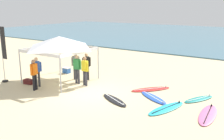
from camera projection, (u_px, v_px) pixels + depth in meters
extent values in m
plane|color=beige|center=(87.00, 92.00, 13.73)|extent=(80.00, 80.00, 0.00)
cube|color=teal|center=(217.00, 36.00, 38.46)|extent=(80.00, 36.00, 0.10)
cylinder|color=#B7B7BC|center=(20.00, 66.00, 15.19)|extent=(0.07, 0.07, 2.05)
cylinder|color=#B7B7BC|center=(60.00, 74.00, 13.40)|extent=(0.07, 0.07, 2.05)
cylinder|color=#B7B7BC|center=(60.00, 57.00, 17.87)|extent=(0.07, 0.07, 2.05)
cylinder|color=#B7B7BC|center=(98.00, 63.00, 16.07)|extent=(0.07, 0.07, 2.05)
cube|color=white|center=(38.00, 53.00, 14.07)|extent=(3.32, 0.03, 0.18)
cube|color=white|center=(78.00, 46.00, 16.74)|extent=(3.32, 0.03, 0.18)
cube|color=white|center=(41.00, 47.00, 16.30)|extent=(0.03, 3.32, 0.18)
cube|color=white|center=(81.00, 52.00, 14.51)|extent=(0.03, 3.32, 0.18)
pyramid|color=white|center=(59.00, 42.00, 15.30)|extent=(3.44, 3.44, 0.70)
ellipsoid|color=#23B2CC|center=(166.00, 108.00, 11.47)|extent=(1.24, 2.42, 0.07)
cube|color=black|center=(166.00, 108.00, 11.46)|extent=(0.58, 1.92, 0.01)
cone|color=black|center=(179.00, 101.00, 12.05)|extent=(0.09, 0.09, 0.12)
ellipsoid|color=#19847F|center=(199.00, 99.00, 12.62)|extent=(1.28, 1.90, 0.07)
cube|color=white|center=(199.00, 98.00, 12.61)|extent=(0.74, 1.44, 0.01)
cone|color=white|center=(210.00, 95.00, 12.96)|extent=(0.09, 0.09, 0.12)
ellipsoid|color=red|center=(151.00, 89.00, 14.11)|extent=(1.91, 2.17, 0.07)
cube|color=white|center=(151.00, 89.00, 14.10)|extent=(1.25, 1.55, 0.01)
cone|color=white|center=(166.00, 86.00, 14.36)|extent=(0.09, 0.09, 0.12)
ellipsoid|color=blue|center=(153.00, 98.00, 12.81)|extent=(2.04, 1.56, 0.07)
cube|color=white|center=(153.00, 97.00, 12.80)|extent=(1.51, 0.97, 0.01)
cone|color=white|center=(163.00, 101.00, 12.04)|extent=(0.09, 0.09, 0.12)
ellipsoid|color=black|center=(114.00, 100.00, 12.49)|extent=(2.05, 1.40, 0.07)
cube|color=white|center=(114.00, 99.00, 12.48)|extent=(1.55, 0.82, 0.01)
cone|color=white|center=(123.00, 104.00, 11.76)|extent=(0.09, 0.09, 0.12)
ellipsoid|color=pink|center=(208.00, 115.00, 10.82)|extent=(0.87, 2.48, 0.07)
cube|color=black|center=(208.00, 114.00, 10.81)|extent=(0.23, 2.06, 0.01)
cone|color=black|center=(212.00, 105.00, 11.64)|extent=(0.09, 0.09, 0.12)
cylinder|color=black|center=(34.00, 83.00, 13.91)|extent=(0.13, 0.13, 0.88)
cylinder|color=black|center=(36.00, 82.00, 14.07)|extent=(0.13, 0.13, 0.88)
cube|color=orange|center=(34.00, 69.00, 13.81)|extent=(0.28, 0.39, 0.60)
sphere|color=#9E7051|center=(33.00, 62.00, 13.70)|extent=(0.21, 0.21, 0.21)
cylinder|color=orange|center=(31.00, 71.00, 13.61)|extent=(0.09, 0.09, 0.54)
cylinder|color=orange|center=(37.00, 69.00, 14.01)|extent=(0.09, 0.09, 0.54)
cylinder|color=#383842|center=(79.00, 76.00, 15.13)|extent=(0.13, 0.13, 0.88)
cylinder|color=#383842|center=(76.00, 76.00, 15.21)|extent=(0.13, 0.13, 0.88)
cube|color=#2D8C47|center=(77.00, 64.00, 14.99)|extent=(0.38, 0.26, 0.60)
sphere|color=beige|center=(77.00, 57.00, 14.89)|extent=(0.21, 0.21, 0.21)
cylinder|color=#2D8C47|center=(80.00, 65.00, 14.89)|extent=(0.09, 0.09, 0.54)
cylinder|color=#2D8C47|center=(74.00, 64.00, 15.10)|extent=(0.09, 0.09, 0.54)
cylinder|color=#2D2D33|center=(36.00, 79.00, 14.56)|extent=(0.13, 0.13, 0.88)
cylinder|color=#2D2D33|center=(39.00, 79.00, 14.61)|extent=(0.13, 0.13, 0.88)
cube|color=#2851B2|center=(37.00, 67.00, 14.40)|extent=(0.40, 0.42, 0.60)
sphere|color=beige|center=(36.00, 59.00, 14.30)|extent=(0.21, 0.21, 0.21)
cylinder|color=#2851B2|center=(32.00, 67.00, 14.34)|extent=(0.09, 0.09, 0.54)
cylinder|color=#2851B2|center=(41.00, 67.00, 14.47)|extent=(0.09, 0.09, 0.54)
cylinder|color=#383842|center=(86.00, 79.00, 14.69)|extent=(0.13, 0.13, 0.88)
cylinder|color=#383842|center=(84.00, 78.00, 14.81)|extent=(0.13, 0.13, 0.88)
cube|color=yellow|center=(85.00, 66.00, 14.57)|extent=(0.39, 0.27, 0.60)
sphere|color=#9E7051|center=(85.00, 59.00, 14.46)|extent=(0.21, 0.21, 0.21)
cylinder|color=yellow|center=(88.00, 67.00, 14.42)|extent=(0.09, 0.09, 0.54)
cylinder|color=yellow|center=(82.00, 66.00, 14.72)|extent=(0.09, 0.09, 0.54)
cylinder|color=#383842|center=(77.00, 72.00, 16.14)|extent=(0.13, 0.13, 0.88)
cylinder|color=#383842|center=(75.00, 72.00, 16.04)|extent=(0.13, 0.13, 0.88)
cube|color=gray|center=(75.00, 61.00, 15.91)|extent=(0.34, 0.42, 0.60)
sphere|color=tan|center=(75.00, 54.00, 15.81)|extent=(0.21, 0.21, 0.21)
cylinder|color=gray|center=(79.00, 61.00, 16.04)|extent=(0.09, 0.09, 0.54)
cylinder|color=gray|center=(72.00, 62.00, 15.79)|extent=(0.09, 0.09, 0.54)
cylinder|color=#2D2D33|center=(88.00, 73.00, 15.89)|extent=(0.13, 0.13, 0.88)
cylinder|color=#2D2D33|center=(85.00, 73.00, 15.81)|extent=(0.13, 0.13, 0.88)
cube|color=black|center=(86.00, 62.00, 15.67)|extent=(0.37, 0.42, 0.60)
sphere|color=tan|center=(86.00, 55.00, 15.56)|extent=(0.21, 0.21, 0.21)
cylinder|color=black|center=(90.00, 62.00, 15.77)|extent=(0.09, 0.09, 0.54)
cylinder|color=black|center=(83.00, 62.00, 15.57)|extent=(0.09, 0.09, 0.54)
cylinder|color=#99999E|center=(2.00, 54.00, 15.21)|extent=(0.04, 0.04, 3.40)
cube|color=black|center=(3.00, 43.00, 14.92)|extent=(0.40, 0.02, 1.90)
cylinder|color=black|center=(5.00, 81.00, 15.61)|extent=(0.36, 0.36, 0.08)
cube|color=#4C1919|center=(29.00, 82.00, 15.14)|extent=(0.64, 0.40, 0.28)
cube|color=#2D60B7|center=(66.00, 71.00, 17.60)|extent=(0.48, 0.34, 0.34)
cube|color=white|center=(66.00, 68.00, 17.55)|extent=(0.50, 0.36, 0.05)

